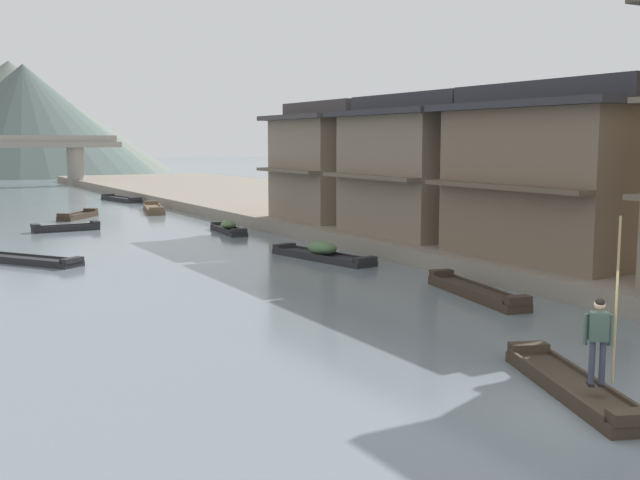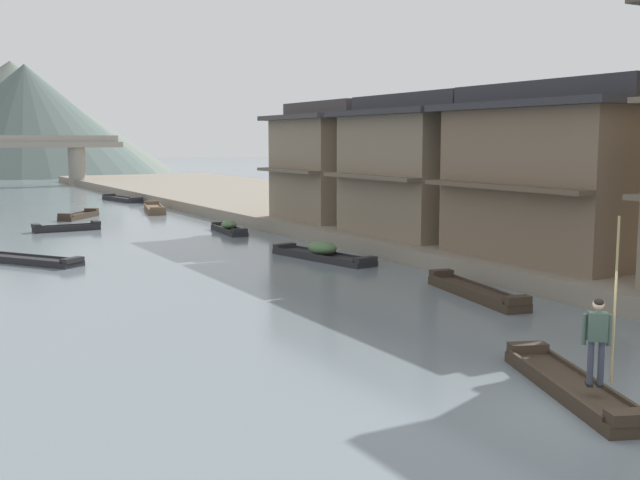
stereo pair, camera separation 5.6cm
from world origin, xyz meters
The scene contains 18 objects.
ground_plane centered at (0.00, 0.00, 0.00)m, with size 400.00×400.00×0.00m, color slate.
riverbank_right centered at (15.69, 30.00, 0.32)m, with size 18.00×110.00×0.63m, color gray.
boat_foreground_poled centered at (0.62, 0.86, 0.14)m, with size 2.52×4.59×0.42m.
boatman_person centered at (0.33, 0.06, 1.43)m, with size 0.51×0.39×3.04m.
boat_moored_nearest centered at (5.49, 51.93, 0.14)m, with size 1.95×5.55×0.44m.
boat_moored_second centered at (5.00, 41.65, 0.17)m, with size 2.31×5.75×0.52m.
boat_moored_third centered at (-2.44, 32.95, 0.16)m, with size 3.50×1.01×0.45m.
boat_moored_far centered at (5.02, 8.80, 0.16)m, with size 1.75×5.02×0.48m.
boat_midriver_drifting centered at (-0.46, 39.42, 0.16)m, with size 3.06×3.56×0.47m.
boat_midriver_upstream centered at (4.77, 27.96, 0.22)m, with size 1.26×4.10×0.64m.
boat_upstream_distant centered at (-6.06, 22.65, 0.12)m, with size 3.90×5.00×0.36m.
boat_crossing_west centered at (4.58, 17.63, 0.25)m, with size 2.09×5.45×0.75m.
house_waterfront_second centered at (10.05, 10.40, 3.63)m, with size 5.90×8.30×6.14m.
house_waterfront_tall centered at (10.37, 18.54, 3.63)m, with size 6.53×7.48×6.14m.
house_waterfront_narrow centered at (10.50, 26.30, 3.63)m, with size 6.78×6.78×6.14m.
stone_bridge centered at (0.00, 76.82, 3.46)m, with size 23.88×2.40×5.33m.
hill_far_west centered at (6.87, 108.27, 7.77)m, with size 36.16×36.16×15.54m, color #4C5B56.
hill_far_centre centered at (6.42, 118.90, 8.44)m, with size 48.38×48.38×16.88m, color slate.
Camera 1 is at (-10.43, -9.11, 4.76)m, focal length 43.28 mm.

